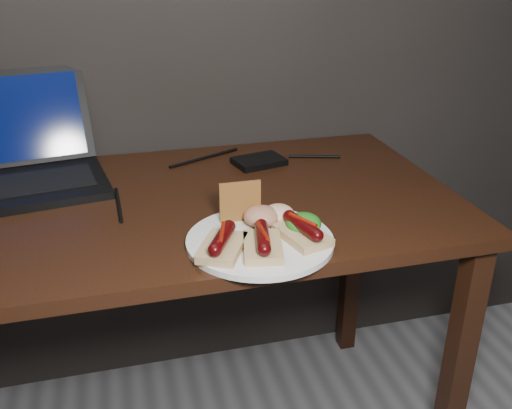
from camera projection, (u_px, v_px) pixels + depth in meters
name	position (u px, v px, depth m)	size (l,w,h in m)	color
desk	(151.00, 238.00, 1.31)	(1.40, 0.70, 0.75)	black
laptop	(15.00, 162.00, 1.36)	(0.44, 0.40, 0.25)	black
hard_drive	(259.00, 161.00, 1.50)	(0.13, 0.09, 0.02)	black
desk_cables	(137.00, 181.00, 1.38)	(1.07, 0.39, 0.01)	black
plate	(260.00, 241.00, 1.10)	(0.29, 0.29, 0.01)	white
bread_sausage_left	(222.00, 243.00, 1.04)	(0.12, 0.13, 0.04)	#DBBA81
bread_sausage_center	(263.00, 242.00, 1.05)	(0.09, 0.13, 0.04)	#DBBA81
bread_sausage_right	(302.00, 231.00, 1.09)	(0.10, 0.13, 0.04)	#DBBA81
crispbread	(240.00, 201.00, 1.15)	(0.09, 0.01, 0.09)	#B06E30
salad_greens	(304.00, 223.00, 1.11)	(0.07, 0.07, 0.04)	#1B6313
salsa_mound	(261.00, 216.00, 1.14)	(0.07, 0.07, 0.04)	maroon
coleslaw_mound	(278.00, 214.00, 1.16)	(0.06, 0.06, 0.04)	#F0E5CF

